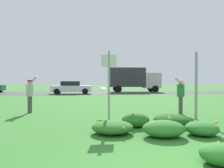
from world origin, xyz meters
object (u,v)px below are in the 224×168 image
(person_catcher_green_shirt, at_px, (181,94))
(box_truck_silver, at_px, (134,78))
(car_white_center_left, at_px, (71,87))
(sign_post_near_path, at_px, (109,79))
(frisbee_pale_blue, at_px, (103,88))
(person_thrower_red_cap_gray_shirt, at_px, (30,93))
(sign_post_by_roadside, at_px, (196,86))

(person_catcher_green_shirt, distance_m, box_truck_silver, 20.36)
(car_white_center_left, bearing_deg, sign_post_near_path, -82.10)
(person_catcher_green_shirt, xyz_separation_m, box_truck_silver, (1.87, 20.25, 0.86))
(person_catcher_green_shirt, distance_m, frisbee_pale_blue, 3.57)
(person_catcher_green_shirt, bearing_deg, car_white_center_left, 110.06)
(sign_post_near_path, relative_size, frisbee_pale_blue, 9.98)
(person_thrower_red_cap_gray_shirt, distance_m, frisbee_pale_blue, 3.53)
(box_truck_silver, bearing_deg, sign_post_by_roadside, -94.89)
(person_thrower_red_cap_gray_shirt, height_order, car_white_center_left, person_thrower_red_cap_gray_shirt)
(sign_post_by_roadside, height_order, person_thrower_red_cap_gray_shirt, sign_post_by_roadside)
(person_thrower_red_cap_gray_shirt, bearing_deg, sign_post_near_path, -39.97)
(sign_post_near_path, relative_size, person_thrower_red_cap_gray_shirt, 1.49)
(sign_post_near_path, distance_m, car_white_center_left, 18.68)
(person_catcher_green_shirt, bearing_deg, person_thrower_red_cap_gray_shirt, 171.54)
(person_catcher_green_shirt, relative_size, frisbee_pale_blue, 6.41)
(frisbee_pale_blue, bearing_deg, person_thrower_red_cap_gray_shirt, 167.24)
(frisbee_pale_blue, bearing_deg, sign_post_near_path, -88.64)
(person_thrower_red_cap_gray_shirt, relative_size, frisbee_pale_blue, 6.71)
(box_truck_silver, bearing_deg, sign_post_near_path, -103.65)
(sign_post_by_roadside, relative_size, person_catcher_green_shirt, 1.60)
(box_truck_silver, bearing_deg, person_catcher_green_shirt, -95.29)
(sign_post_near_path, xyz_separation_m, box_truck_silver, (5.37, 22.13, 0.22))
(sign_post_near_path, xyz_separation_m, sign_post_by_roadside, (3.51, 0.37, -0.24))
(sign_post_near_path, height_order, box_truck_silver, box_truck_silver)
(person_thrower_red_cap_gray_shirt, distance_m, person_catcher_green_shirt, 7.06)
(frisbee_pale_blue, height_order, box_truck_silver, box_truck_silver)
(sign_post_near_path, distance_m, box_truck_silver, 22.78)
(car_white_center_left, bearing_deg, sign_post_by_roadside, -71.46)
(sign_post_near_path, height_order, person_catcher_green_shirt, sign_post_near_path)
(sign_post_by_roadside, height_order, frisbee_pale_blue, sign_post_by_roadside)
(box_truck_silver, bearing_deg, frisbee_pale_blue, -105.18)
(sign_post_near_path, xyz_separation_m, frisbee_pale_blue, (-0.05, 2.14, -0.40))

